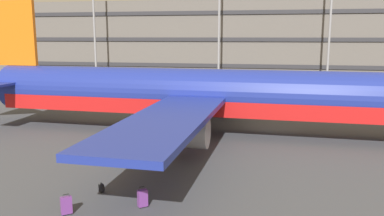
{
  "coord_description": "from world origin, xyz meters",
  "views": [
    {
      "loc": [
        -0.36,
        -32.14,
        7.79
      ],
      "look_at": [
        -5.34,
        -6.41,
        3.0
      ],
      "focal_mm": 36.97,
      "sensor_mm": 36.0,
      "label": 1
    }
  ],
  "objects": [
    {
      "name": "airliner",
      "position": [
        -4.98,
        -1.14,
        3.15
      ],
      "size": [
        43.47,
        35.21,
        10.84
      ],
      "color": "navy",
      "rests_on": "ground_plane"
    },
    {
      "name": "light_mast_left",
      "position": [
        -30.73,
        34.23,
        13.8
      ],
      "size": [
        1.8,
        0.5,
        24.16
      ],
      "color": "gray",
      "rests_on": "ground_plane"
    },
    {
      "name": "ground_plane",
      "position": [
        0.0,
        0.0,
        0.0
      ],
      "size": [
        600.0,
        600.0,
        0.0
      ],
      "primitive_type": "plane",
      "color": "#424449"
    },
    {
      "name": "suitcase_navy",
      "position": [
        -5.85,
        -15.76,
        0.45
      ],
      "size": [
        0.5,
        0.48,
        0.97
      ],
      "color": "#72388C",
      "rests_on": "ground_plane"
    },
    {
      "name": "suitcase_scuffed",
      "position": [
        -8.91,
        -17.14,
        0.44
      ],
      "size": [
        0.51,
        0.48,
        0.98
      ],
      "color": "#72388C",
      "rests_on": "ground_plane"
    },
    {
      "name": "terminal_structure",
      "position": [
        0.0,
        49.69,
        7.16
      ],
      "size": [
        176.38,
        18.45,
        14.32
      ],
      "color": "#605B56",
      "rests_on": "ground_plane"
    },
    {
      "name": "backpack_laid_flat",
      "position": [
        -8.41,
        -14.5,
        0.23
      ],
      "size": [
        0.36,
        0.38,
        0.54
      ],
      "color": "black",
      "rests_on": "ground_plane"
    },
    {
      "name": "light_mast_center_left",
      "position": [
        -8.64,
        34.23,
        13.13
      ],
      "size": [
        1.8,
        0.5,
        22.85
      ],
      "color": "gray",
      "rests_on": "ground_plane"
    }
  ]
}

